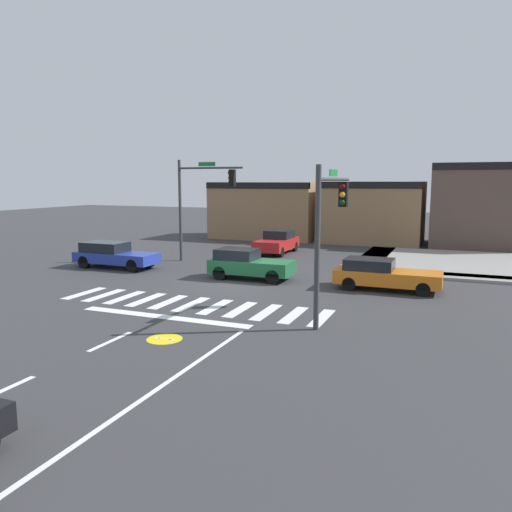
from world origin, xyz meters
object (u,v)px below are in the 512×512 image
(car_red, at_px, (277,242))
(car_blue, at_px, (113,255))
(traffic_signal_southeast, at_px, (330,215))
(car_orange, at_px, (383,274))
(traffic_signal_northwest, at_px, (202,193))
(car_green, at_px, (248,264))

(car_red, bearing_deg, car_blue, -36.63)
(traffic_signal_southeast, xyz_separation_m, car_orange, (1.17, 5.40, -2.99))
(traffic_signal_southeast, relative_size, car_red, 1.25)
(traffic_signal_southeast, height_order, traffic_signal_northwest, traffic_signal_northwest)
(traffic_signal_northwest, distance_m, car_orange, 12.30)
(traffic_signal_southeast, distance_m, car_green, 8.20)
(car_green, bearing_deg, car_blue, 179.05)
(car_blue, xyz_separation_m, car_red, (6.59, 8.87, 0.02))
(traffic_signal_southeast, distance_m, car_orange, 6.28)
(traffic_signal_northwest, relative_size, car_red, 1.42)
(traffic_signal_northwest, bearing_deg, car_green, -39.55)
(traffic_signal_southeast, bearing_deg, traffic_signal_northwest, 47.41)
(traffic_signal_southeast, bearing_deg, car_blue, 67.96)
(car_red, bearing_deg, traffic_signal_northwest, -29.00)
(traffic_signal_southeast, relative_size, traffic_signal_northwest, 0.88)
(car_green, bearing_deg, car_red, 100.69)
(car_blue, bearing_deg, car_green, -0.95)
(traffic_signal_southeast, height_order, car_green, traffic_signal_southeast)
(car_green, bearing_deg, traffic_signal_northwest, 140.45)
(car_blue, relative_size, car_red, 1.11)
(car_green, distance_m, car_blue, 8.30)
(traffic_signal_southeast, height_order, car_orange, traffic_signal_southeast)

